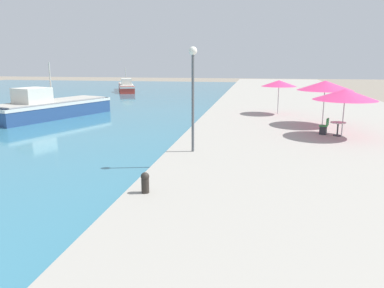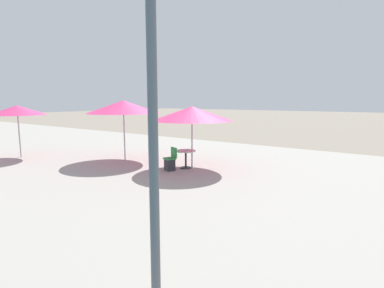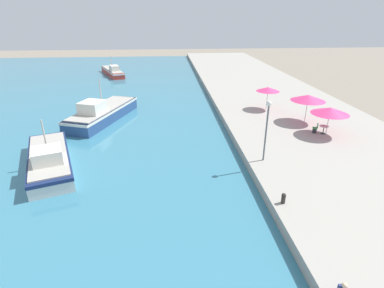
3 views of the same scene
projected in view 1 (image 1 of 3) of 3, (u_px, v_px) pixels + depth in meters
name	position (u px, v px, depth m)	size (l,w,h in m)	color
quay_promenade	(300.00, 106.00, 35.94)	(16.00, 90.00, 0.75)	#A39E93
fishing_boat_mid	(51.00, 107.00, 31.05)	(6.63, 11.07, 4.52)	navy
fishing_boat_far	(126.00, 87.00, 57.44)	(5.90, 10.63, 3.52)	red
cafe_umbrella_pink	(345.00, 95.00, 19.48)	(3.28, 3.28, 2.53)	#B7B7B7
cafe_umbrella_white	(325.00, 85.00, 22.92)	(3.36, 3.36, 2.76)	#B7B7B7
cafe_umbrella_striped	(279.00, 83.00, 27.84)	(2.61, 2.61, 2.53)	#B7B7B7
cafe_table	(338.00, 126.00, 20.06)	(0.80, 0.80, 0.74)	#333338
cafe_chair_left	(324.00, 129.00, 20.48)	(0.55, 0.53, 0.91)	#2D2D33
mooring_bollard	(145.00, 182.00, 11.47)	(0.26, 0.26, 0.65)	#2D2823
lamppost	(193.00, 82.00, 16.08)	(0.36, 0.36, 4.56)	#565B60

